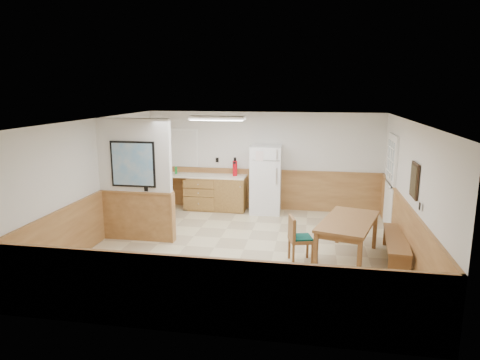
% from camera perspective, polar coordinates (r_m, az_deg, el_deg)
% --- Properties ---
extents(ground, '(6.00, 6.00, 0.00)m').
position_cam_1_polar(ground, '(8.43, 0.50, -9.25)').
color(ground, beige).
rests_on(ground, ground).
extents(ceiling, '(6.00, 6.00, 0.02)m').
position_cam_1_polar(ceiling, '(7.87, 0.54, 7.96)').
color(ceiling, white).
rests_on(ceiling, back_wall).
extents(back_wall, '(6.00, 0.02, 2.50)m').
position_cam_1_polar(back_wall, '(10.97, 3.08, 2.53)').
color(back_wall, white).
rests_on(back_wall, ground).
extents(right_wall, '(0.02, 6.00, 2.50)m').
position_cam_1_polar(right_wall, '(8.14, 21.85, -1.69)').
color(right_wall, white).
rests_on(right_wall, ground).
extents(left_wall, '(0.02, 6.00, 2.50)m').
position_cam_1_polar(left_wall, '(9.03, -18.61, -0.16)').
color(left_wall, white).
rests_on(left_wall, ground).
extents(wainscot_back, '(6.00, 0.04, 1.00)m').
position_cam_1_polar(wainscot_back, '(11.10, 3.02, -1.31)').
color(wainscot_back, '#B78549').
rests_on(wainscot_back, ground).
extents(wainscot_right, '(0.04, 6.00, 1.00)m').
position_cam_1_polar(wainscot_right, '(8.34, 21.31, -6.70)').
color(wainscot_right, '#B78549').
rests_on(wainscot_right, ground).
extents(wainscot_left, '(0.04, 6.00, 1.00)m').
position_cam_1_polar(wainscot_left, '(9.20, -18.18, -4.73)').
color(wainscot_left, '#B78549').
rests_on(wainscot_left, ground).
extents(partition_wall, '(1.50, 0.20, 2.50)m').
position_cam_1_polar(partition_wall, '(8.88, -13.74, -0.19)').
color(partition_wall, white).
rests_on(partition_wall, ground).
extents(kitchen_counter, '(2.20, 0.61, 1.00)m').
position_cam_1_polar(kitchen_counter, '(11.03, -3.41, -1.61)').
color(kitchen_counter, '#A47D3A').
rests_on(kitchen_counter, ground).
extents(exterior_door, '(0.07, 1.02, 2.15)m').
position_cam_1_polar(exterior_door, '(10.00, 19.39, -0.24)').
color(exterior_door, white).
rests_on(exterior_door, ground).
extents(kitchen_window, '(0.80, 0.04, 1.00)m').
position_cam_1_polar(kitchen_window, '(11.35, -7.54, 4.29)').
color(kitchen_window, white).
rests_on(kitchen_window, back_wall).
extents(wall_painting, '(0.04, 0.50, 0.60)m').
position_cam_1_polar(wall_painting, '(7.79, 22.22, -0.05)').
color(wall_painting, black).
rests_on(wall_painting, right_wall).
extents(fluorescent_fixture, '(1.20, 0.30, 0.09)m').
position_cam_1_polar(fluorescent_fixture, '(9.30, -3.06, 8.24)').
color(fluorescent_fixture, white).
rests_on(fluorescent_fixture, ceiling).
extents(refrigerator, '(0.77, 0.73, 1.70)m').
position_cam_1_polar(refrigerator, '(10.67, 3.46, 0.06)').
color(refrigerator, white).
rests_on(refrigerator, ground).
extents(dining_table, '(1.28, 1.87, 0.75)m').
position_cam_1_polar(dining_table, '(8.00, 14.23, -5.83)').
color(dining_table, '#905F35').
rests_on(dining_table, ground).
extents(dining_bench, '(0.55, 1.75, 0.45)m').
position_cam_1_polar(dining_bench, '(8.27, 20.11, -7.86)').
color(dining_bench, '#905F35').
rests_on(dining_bench, ground).
extents(dining_chair, '(0.63, 0.51, 0.85)m').
position_cam_1_polar(dining_chair, '(7.76, 7.54, -7.37)').
color(dining_chair, '#905F35').
rests_on(dining_chair, ground).
extents(fire_extinguisher, '(0.13, 0.13, 0.47)m').
position_cam_1_polar(fire_extinguisher, '(10.81, -0.68, 1.64)').
color(fire_extinguisher, red).
rests_on(fire_extinguisher, kitchen_counter).
extents(soap_bottle, '(0.07, 0.07, 0.19)m').
position_cam_1_polar(soap_bottle, '(11.21, -8.53, 1.29)').
color(soap_bottle, green).
rests_on(soap_bottle, kitchen_counter).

